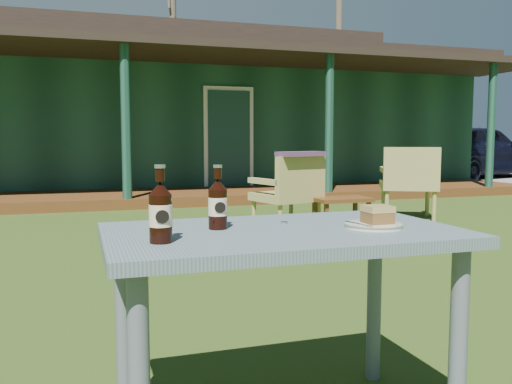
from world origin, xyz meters
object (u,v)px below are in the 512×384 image
object	(u,v)px
cafe_table	(283,258)
armchair_left	(291,190)
car_near	(475,151)
cola_bottle_near	(218,203)
cola_bottle_far	(161,212)
cake_slice	(378,214)
side_table	(341,203)
armchair_right	(409,179)
plate	(373,225)

from	to	relation	value
cafe_table	armchair_left	world-z (taller)	armchair_left
car_near	cola_bottle_near	size ratio (longest dim) A/B	19.16
car_near	cola_bottle_far	world-z (taller)	car_near
cake_slice	side_table	xyz separation A→B (m)	(1.70, 3.61, -0.42)
cola_bottle_near	armchair_right	size ratio (longest dim) A/B	0.24
cake_slice	armchair_right	world-z (taller)	armchair_right
cafe_table	plate	size ratio (longest dim) A/B	5.88
plate	armchair_left	world-z (taller)	armchair_left
cafe_table	cake_slice	size ratio (longest dim) A/B	13.04
cake_slice	cafe_table	bearing A→B (deg)	169.33
car_near	plate	world-z (taller)	car_near
car_near	cola_bottle_far	distance (m)	14.16
plate	cola_bottle_near	distance (m)	0.55
cafe_table	armchair_left	bearing A→B (deg)	67.89
plate	cake_slice	xyz separation A→B (m)	(0.02, 0.00, 0.04)
plate	side_table	bearing A→B (deg)	64.50
car_near	cafe_table	bearing A→B (deg)	122.85
armchair_right	cake_slice	bearing A→B (deg)	-125.04
armchair_right	side_table	xyz separation A→B (m)	(-1.34, -0.74, -0.18)
car_near	armchair_left	xyz separation A→B (m)	(-7.78, -6.38, -0.24)
cafe_table	cola_bottle_near	distance (m)	0.29
plate	cola_bottle_far	bearing A→B (deg)	-175.91
plate	side_table	world-z (taller)	plate
armchair_right	plate	bearing A→B (deg)	-125.17
armchair_right	cola_bottle_far	bearing A→B (deg)	-130.89
armchair_right	car_near	bearing A→B (deg)	44.70
car_near	armchair_right	size ratio (longest dim) A/B	4.54
cafe_table	cola_bottle_near	xyz separation A→B (m)	(-0.21, 0.07, 0.19)
car_near	armchair_right	distance (m)	8.35
cola_bottle_near	armchair_left	bearing A→B (deg)	64.77
cafe_table	cola_bottle_near	world-z (taller)	cola_bottle_near
plate	cola_bottle_near	world-z (taller)	cola_bottle_near
plate	armchair_left	bearing A→B (deg)	72.37
armchair_left	armchair_right	xyz separation A→B (m)	(1.84, 0.50, 0.05)
armchair_left	cola_bottle_near	bearing A→B (deg)	-115.23
car_near	cake_slice	distance (m)	13.60
car_near	side_table	distance (m)	9.84
plate	armchair_right	distance (m)	5.32
plate	car_near	bearing A→B (deg)	48.63
car_near	side_table	size ratio (longest dim) A/B	7.04
armchair_right	side_table	world-z (taller)	armchair_right
cola_bottle_near	cola_bottle_far	xyz separation A→B (m)	(-0.22, -0.19, 0.00)
plate	armchair_right	xyz separation A→B (m)	(3.06, 4.34, -0.20)
side_table	cake_slice	bearing A→B (deg)	-115.30
cola_bottle_near	cola_bottle_far	distance (m)	0.29
car_near	armchair_right	xyz separation A→B (m)	(-5.94, -5.87, -0.20)
plate	armchair_left	xyz separation A→B (m)	(1.22, 3.84, -0.25)
cafe_table	cake_slice	bearing A→B (deg)	-10.67
side_table	armchair_left	bearing A→B (deg)	155.03
armchair_left	side_table	bearing A→B (deg)	-24.97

